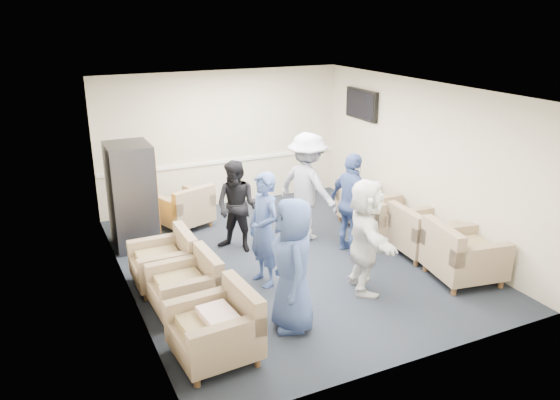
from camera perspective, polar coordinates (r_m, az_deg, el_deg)
name	(u,v)px	position (r m, az deg, el deg)	size (l,w,h in m)	color
floor	(289,260)	(8.79, 0.98, -6.24)	(6.00, 6.00, 0.00)	black
ceiling	(290,89)	(8.01, 1.09, 11.49)	(6.00, 6.00, 0.00)	silver
back_wall	(223,139)	(10.98, -5.96, 6.34)	(5.00, 0.02, 2.70)	beige
front_wall	(416,254)	(5.93, 14.04, -5.54)	(5.00, 0.02, 2.70)	beige
left_wall	(122,202)	(7.58, -16.16, -0.24)	(0.02, 6.00, 2.70)	beige
right_wall	(421,161)	(9.63, 14.52, 4.00)	(0.02, 6.00, 2.70)	beige
chair_rail	(224,161)	(11.07, -5.85, 4.05)	(4.98, 0.04, 0.06)	white
tv	(361,104)	(10.86, 8.51, 9.84)	(0.10, 1.00, 0.58)	black
armchair_left_near	(219,330)	(6.38, -6.36, -13.36)	(0.95, 0.95, 0.71)	#8B7459
armchair_left_mid	(189,288)	(7.35, -9.51, -9.02)	(0.86, 0.86, 0.66)	#8B7459
armchair_left_far	(167,263)	(8.08, -11.73, -6.45)	(0.84, 0.84, 0.67)	#8B7459
armchair_right_near	(460,256)	(8.43, 18.33, -5.59)	(1.09, 1.09, 0.76)	#8B7459
armchair_right_midnear	(420,234)	(9.13, 14.40, -3.47)	(0.93, 0.93, 0.70)	#8B7459
armchair_right_midfar	(384,220)	(9.64, 10.84, -2.07)	(0.90, 0.90, 0.67)	#8B7459
armchair_right_far	(365,207)	(10.16, 8.89, -0.70)	(0.92, 0.92, 0.72)	#8B7459
armchair_corner	(185,209)	(10.09, -9.88, -0.98)	(1.10, 1.10, 0.69)	#8B7459
vending_machine	(132,196)	(9.34, -15.21, 0.45)	(0.71, 0.83, 1.75)	#484850
backpack	(197,270)	(8.01, -8.70, -7.29)	(0.28, 0.21, 0.45)	black
pillow	(218,316)	(6.28, -6.52, -12.00)	(0.46, 0.35, 0.13)	white
person_front_left	(293,265)	(6.67, 1.35, -6.80)	(0.83, 0.54, 1.70)	#3C5390
person_mid_left	(264,230)	(7.74, -1.69, -3.10)	(0.61, 0.40, 1.67)	#3C5390
person_back_left	(237,207)	(8.88, -4.53, -0.70)	(0.74, 0.58, 1.52)	black
person_back_right	(307,187)	(9.30, 2.89, 1.37)	(1.20, 0.69, 1.86)	silver
person_mid_right	(352,204)	(8.84, 7.50, -0.40)	(0.98, 0.41, 1.67)	#3C5390
person_front_right	(365,236)	(7.65, 8.92, -3.72)	(1.53, 0.49, 1.65)	white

